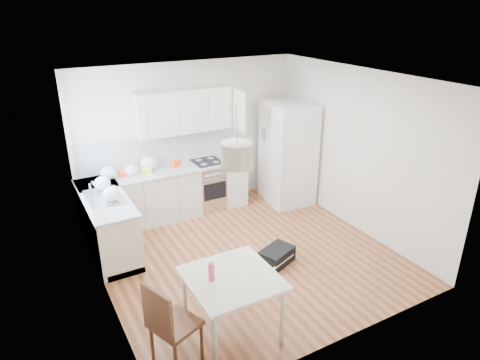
{
  "coord_description": "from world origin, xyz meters",
  "views": [
    {
      "loc": [
        -2.83,
        -4.92,
        3.63
      ],
      "look_at": [
        0.11,
        0.4,
        1.09
      ],
      "focal_mm": 32.0,
      "sensor_mm": 36.0,
      "label": 1
    }
  ],
  "objects_px": {
    "refrigerator": "(288,153)",
    "dining_chair": "(176,322)",
    "dining_table": "(232,283)",
    "gym_bag": "(277,256)"
  },
  "relations": [
    {
      "from": "dining_table",
      "to": "dining_chair",
      "type": "height_order",
      "value": "dining_chair"
    },
    {
      "from": "gym_bag",
      "to": "dining_table",
      "type": "bearing_deg",
      "value": -164.13
    },
    {
      "from": "dining_table",
      "to": "gym_bag",
      "type": "relative_size",
      "value": 1.91
    },
    {
      "from": "dining_chair",
      "to": "gym_bag",
      "type": "relative_size",
      "value": 2.0
    },
    {
      "from": "dining_table",
      "to": "dining_chair",
      "type": "distance_m",
      "value": 0.75
    },
    {
      "from": "dining_table",
      "to": "dining_chair",
      "type": "relative_size",
      "value": 0.95
    },
    {
      "from": "dining_table",
      "to": "gym_bag",
      "type": "height_order",
      "value": "dining_table"
    },
    {
      "from": "refrigerator",
      "to": "dining_chair",
      "type": "bearing_deg",
      "value": -134.43
    },
    {
      "from": "refrigerator",
      "to": "dining_table",
      "type": "xyz_separation_m",
      "value": [
        -2.68,
        -2.76,
        -0.27
      ]
    },
    {
      "from": "dining_table",
      "to": "refrigerator",
      "type": "bearing_deg",
      "value": 46.14
    }
  ]
}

